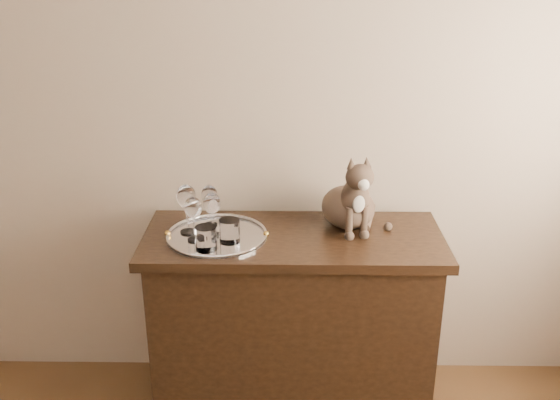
% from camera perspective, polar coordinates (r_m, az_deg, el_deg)
% --- Properties ---
extents(wall_back, '(4.00, 0.10, 2.70)m').
position_cam_1_polar(wall_back, '(2.69, -11.80, 9.46)').
color(wall_back, tan).
rests_on(wall_back, ground).
extents(sideboard, '(1.20, 0.50, 0.85)m').
position_cam_1_polar(sideboard, '(2.70, 1.15, -11.44)').
color(sideboard, black).
rests_on(sideboard, ground).
extents(tray, '(0.40, 0.40, 0.01)m').
position_cam_1_polar(tray, '(2.48, -5.78, -3.36)').
color(tray, silver).
rests_on(tray, sideboard).
extents(wine_glass_a, '(0.08, 0.08, 0.20)m').
position_cam_1_polar(wine_glass_a, '(2.48, -8.52, -0.81)').
color(wine_glass_a, white).
rests_on(wine_glass_a, tray).
extents(wine_glass_b, '(0.07, 0.07, 0.17)m').
position_cam_1_polar(wine_glass_b, '(2.54, -6.43, -0.50)').
color(wine_glass_b, white).
rests_on(wine_glass_b, tray).
extents(wine_glass_c, '(0.07, 0.07, 0.18)m').
position_cam_1_polar(wine_glass_c, '(2.42, -7.90, -1.73)').
color(wine_glass_c, white).
rests_on(wine_glass_c, tray).
extents(wine_glass_d, '(0.07, 0.07, 0.18)m').
position_cam_1_polar(wine_glass_d, '(2.45, -6.21, -1.31)').
color(wine_glass_d, white).
rests_on(wine_glass_d, tray).
extents(tumbler_a, '(0.08, 0.08, 0.09)m').
position_cam_1_polar(tumbler_a, '(2.41, -4.65, -2.83)').
color(tumbler_a, white).
rests_on(tumbler_a, tray).
extents(tumbler_b, '(0.08, 0.08, 0.09)m').
position_cam_1_polar(tumbler_b, '(2.36, -6.79, -3.49)').
color(tumbler_b, white).
rests_on(tumbler_b, tray).
extents(cat, '(0.39, 0.37, 0.33)m').
position_cam_1_polar(cat, '(2.53, 6.32, 1.09)').
color(cat, '#48372B').
rests_on(cat, sideboard).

